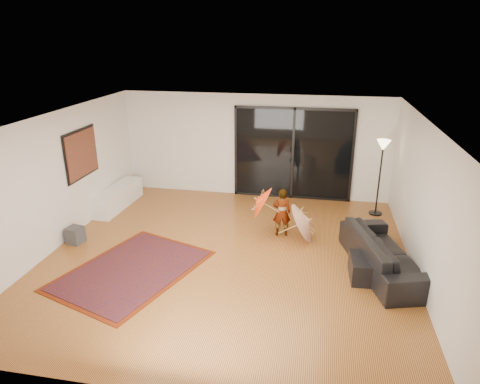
% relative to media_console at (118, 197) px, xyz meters
% --- Properties ---
extents(floor, '(7.00, 7.00, 0.00)m').
position_rel_media_console_xyz_m(floor, '(3.25, -2.02, -0.25)').
color(floor, '#B07230').
rests_on(floor, ground).
extents(ceiling, '(7.00, 7.00, 0.00)m').
position_rel_media_console_xyz_m(ceiling, '(3.25, -2.02, 2.45)').
color(ceiling, white).
rests_on(ceiling, wall_back).
extents(wall_back, '(7.00, 0.00, 7.00)m').
position_rel_media_console_xyz_m(wall_back, '(3.25, 1.48, 1.10)').
color(wall_back, silver).
rests_on(wall_back, floor).
extents(wall_front, '(7.00, 0.00, 7.00)m').
position_rel_media_console_xyz_m(wall_front, '(3.25, -5.52, 1.10)').
color(wall_front, silver).
rests_on(wall_front, floor).
extents(wall_left, '(0.00, 7.00, 7.00)m').
position_rel_media_console_xyz_m(wall_left, '(-0.25, -2.02, 1.10)').
color(wall_left, silver).
rests_on(wall_left, floor).
extents(wall_right, '(0.00, 7.00, 7.00)m').
position_rel_media_console_xyz_m(wall_right, '(6.75, -2.02, 1.10)').
color(wall_right, silver).
rests_on(wall_right, floor).
extents(sliding_door, '(3.06, 0.07, 2.40)m').
position_rel_media_console_xyz_m(sliding_door, '(4.25, 1.45, 0.95)').
color(sliding_door, black).
rests_on(sliding_door, wall_back).
extents(painting, '(0.04, 1.28, 1.08)m').
position_rel_media_console_xyz_m(painting, '(-0.21, -1.02, 1.40)').
color(painting, black).
rests_on(painting, wall_left).
extents(media_console, '(0.56, 1.85, 0.51)m').
position_rel_media_console_xyz_m(media_console, '(0.00, 0.00, 0.00)').
color(media_console, white).
rests_on(media_console, floor).
extents(speaker, '(0.36, 0.36, 0.35)m').
position_rel_media_console_xyz_m(speaker, '(0.00, -2.01, -0.08)').
color(speaker, '#424244').
rests_on(speaker, floor).
extents(persian_rug, '(2.74, 3.21, 0.02)m').
position_rel_media_console_xyz_m(persian_rug, '(1.62, -2.86, -0.24)').
color(persian_rug, '#5B1C07').
rests_on(persian_rug, floor).
extents(sofa, '(1.55, 2.55, 0.70)m').
position_rel_media_console_xyz_m(sofa, '(6.20, -1.97, 0.09)').
color(sofa, black).
rests_on(sofa, floor).
extents(ottoman, '(0.73, 0.73, 0.40)m').
position_rel_media_console_xyz_m(ottoman, '(5.92, -2.33, -0.06)').
color(ottoman, black).
rests_on(ottoman, floor).
extents(floor_lamp, '(0.32, 0.32, 1.84)m').
position_rel_media_console_xyz_m(floor_lamp, '(6.35, 0.71, 1.19)').
color(floor_lamp, black).
rests_on(floor_lamp, floor).
extents(child, '(0.43, 0.33, 1.07)m').
position_rel_media_console_xyz_m(child, '(4.20, -0.86, 0.28)').
color(child, '#999999').
rests_on(child, floor).
extents(parasol_orange, '(0.50, 0.74, 0.83)m').
position_rel_media_console_xyz_m(parasol_orange, '(3.65, -0.91, 0.48)').
color(parasol_orange, red).
rests_on(parasol_orange, child).
extents(parasol_white, '(0.61, 0.88, 0.95)m').
position_rel_media_console_xyz_m(parasol_white, '(4.80, -1.01, 0.25)').
color(parasol_white, silver).
rests_on(parasol_white, floor).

